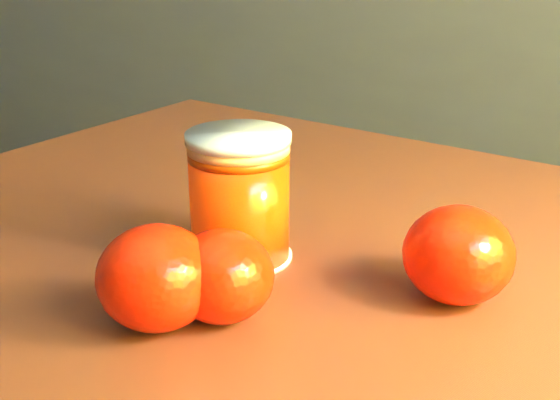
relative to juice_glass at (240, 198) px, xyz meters
The scene contains 5 objects.
kitchen_counter 1.49m from the juice_glass, 119.75° to the left, with size 3.15×0.60×0.90m, color #444448.
juice_glass is the anchor object (origin of this frame).
orange_front 0.09m from the juice_glass, 67.09° to the right, with size 0.07×0.07×0.06m, color #FF1E05.
orange_back 0.16m from the juice_glass, ahead, with size 0.07×0.07×0.06m, color #FF1E05.
orange_extra 0.11m from the juice_glass, 87.51° to the right, with size 0.07×0.07×0.06m, color #FF1E05.
Camera 1 is at (0.98, -0.26, 1.00)m, focal length 50.00 mm.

